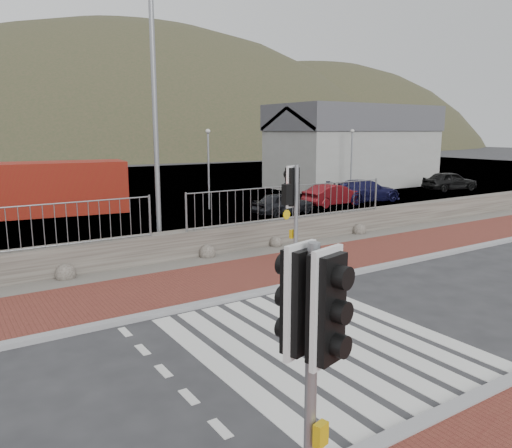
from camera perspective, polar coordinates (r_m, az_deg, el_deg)
ground at (r=10.06m, az=7.06°, el=-13.19°), size 220.00×220.00×0.00m
sidewalk_far at (r=13.57m, az=-5.33°, el=-6.59°), size 40.00×3.00×0.08m
kerb_near at (r=8.24m, az=21.42°, el=-19.22°), size 40.00×0.25×0.12m
kerb_far at (r=12.32m, az=-2.04°, el=-8.31°), size 40.00×0.25×0.12m
zebra_crossing at (r=10.06m, az=7.06°, el=-13.16°), size 4.62×5.60×0.01m
gravel_strip at (r=15.30m, az=-8.84°, el=-4.71°), size 40.00×1.50×0.06m
stone_wall at (r=15.91m, az=-10.07°, el=-2.59°), size 40.00×0.60×0.90m
railing at (r=15.52m, az=-10.02°, el=2.23°), size 18.07×0.07×1.22m
quay at (r=35.63m, az=-23.21°, el=3.28°), size 120.00×40.00×0.50m
harbor_building at (r=37.41m, az=11.08°, el=8.76°), size 12.20×6.20×5.80m
hills_backdrop at (r=99.51m, az=-24.55°, el=-6.13°), size 254.00×90.00×100.00m
traffic_signal_near at (r=4.88m, az=6.42°, el=-11.88°), size 0.49×0.36×3.04m
traffic_signal_far at (r=13.82m, az=4.51°, el=3.18°), size 0.77×0.36×3.13m
streetlight at (r=16.40m, az=-11.13°, el=14.17°), size 1.86×0.82×9.08m
shipping_container at (r=26.45m, az=-21.37°, el=3.89°), size 6.36×3.31×2.53m
car_a at (r=24.39m, az=3.13°, el=2.37°), size 3.23×1.41×1.08m
car_b at (r=27.53m, az=8.86°, el=3.31°), size 3.60×1.33×1.18m
car_c at (r=29.29m, az=12.33°, el=3.73°), size 4.54×2.13×1.28m
car_e at (r=36.55m, az=21.28°, el=4.60°), size 4.05×2.30×1.30m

